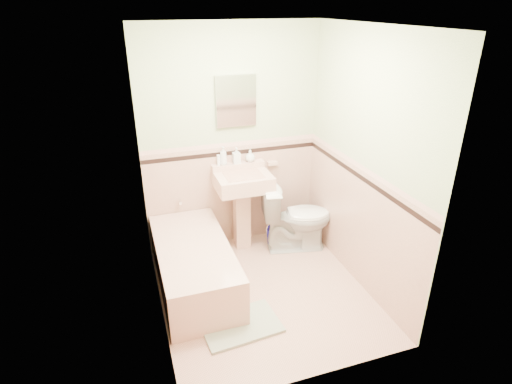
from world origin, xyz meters
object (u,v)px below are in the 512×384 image
object	(u,v)px
bathtub	(194,267)
soap_bottle_right	(250,156)
sink	(243,212)
soap_bottle_mid	(236,155)
shoe	(225,321)
soap_bottle_left	(223,156)
medicine_cabinet	(236,101)
bucket	(275,236)
toilet	(297,217)

from	to	relation	value
bathtub	soap_bottle_right	distance (m)	1.38
sink	soap_bottle_mid	size ratio (longest dim) A/B	5.24
bathtub	shoe	distance (m)	0.71
bathtub	soap_bottle_left	bearing A→B (deg)	54.15
sink	soap_bottle_right	xyz separation A→B (m)	(0.14, 0.18, 0.61)
bathtub	medicine_cabinet	world-z (taller)	medicine_cabinet
bucket	shoe	size ratio (longest dim) A/B	1.32
bathtub	soap_bottle_left	distance (m)	1.25
bathtub	bucket	bearing A→B (deg)	25.05
bucket	soap_bottle_left	bearing A→B (deg)	158.73
soap_bottle_mid	soap_bottle_left	bearing A→B (deg)	180.00
soap_bottle_mid	shoe	world-z (taller)	soap_bottle_mid
sink	shoe	distance (m)	1.39
medicine_cabinet	bucket	size ratio (longest dim) A/B	2.57
toilet	medicine_cabinet	bearing A→B (deg)	68.63
soap_bottle_left	toilet	bearing A→B (deg)	-24.95
soap_bottle_right	bucket	bearing A→B (deg)	-41.98
medicine_cabinet	shoe	distance (m)	2.23
soap_bottle_right	soap_bottle_mid	bearing A→B (deg)	180.00
bucket	medicine_cabinet	bearing A→B (deg)	147.46
soap_bottle_mid	soap_bottle_right	world-z (taller)	soap_bottle_mid
soap_bottle_right	shoe	xyz separation A→B (m)	(-0.68, -1.39, -1.02)
sink	soap_bottle_right	distance (m)	0.65
bathtub	toilet	xyz separation A→B (m)	(1.27, 0.36, 0.17)
bucket	soap_bottle_right	bearing A→B (deg)	138.02
soap_bottle_mid	medicine_cabinet	bearing A→B (deg)	62.26
medicine_cabinet	soap_bottle_left	bearing A→B (deg)	-169.81
soap_bottle_right	bucket	xyz separation A→B (m)	(0.24, -0.21, -0.97)
medicine_cabinet	bucket	world-z (taller)	medicine_cabinet
bucket	toilet	bearing A→B (deg)	-33.63
sink	bucket	bearing A→B (deg)	-5.03
soap_bottle_right	toilet	xyz separation A→B (m)	(0.45, -0.35, -0.68)
soap_bottle_left	sink	bearing A→B (deg)	-47.16
soap_bottle_left	shoe	distance (m)	1.78
soap_bottle_right	shoe	world-z (taller)	soap_bottle_right
soap_bottle_mid	bucket	size ratio (longest dim) A/B	0.85
soap_bottle_mid	bucket	bearing A→B (deg)	-28.25
soap_bottle_mid	shoe	distance (m)	1.81
sink	bucket	xyz separation A→B (m)	(0.38, -0.03, -0.37)
medicine_cabinet	soap_bottle_mid	xyz separation A→B (m)	(-0.02, -0.03, -0.60)
medicine_cabinet	bucket	xyz separation A→B (m)	(0.38, -0.24, -1.59)
medicine_cabinet	toilet	world-z (taller)	medicine_cabinet
bathtub	toilet	bearing A→B (deg)	15.73
sink	soap_bottle_left	bearing A→B (deg)	132.84
soap_bottle_left	soap_bottle_mid	bearing A→B (deg)	0.00
sink	toilet	distance (m)	0.62
bathtub	sink	xyz separation A→B (m)	(0.68, 0.53, 0.25)
soap_bottle_left	soap_bottle_mid	size ratio (longest dim) A/B	1.15
medicine_cabinet	soap_bottle_left	xyz separation A→B (m)	(-0.17, -0.03, -0.59)
bucket	shoe	distance (m)	1.49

